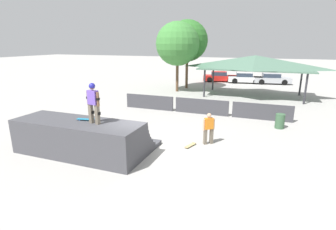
# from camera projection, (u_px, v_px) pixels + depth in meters

# --- Properties ---
(ground_plane) EXTENTS (160.00, 160.00, 0.00)m
(ground_plane) POSITION_uv_depth(u_px,v_px,m) (145.00, 152.00, 11.90)
(ground_plane) COLOR #A3A09B
(quarter_pipe_ramp) EXTENTS (5.86, 3.43, 1.54)m
(quarter_pipe_ramp) POSITION_uv_depth(u_px,v_px,m) (83.00, 138.00, 11.77)
(quarter_pipe_ramp) COLOR #424247
(quarter_pipe_ramp) RESTS_ON ground
(skater_on_deck) EXTENTS (0.74, 0.29, 1.71)m
(skater_on_deck) POSITION_uv_depth(u_px,v_px,m) (93.00, 101.00, 10.73)
(skater_on_deck) COLOR #6B6051
(skater_on_deck) RESTS_ON quarter_pipe_ramp
(skateboard_on_deck) EXTENTS (0.81, 0.34, 0.09)m
(skateboard_on_deck) POSITION_uv_depth(u_px,v_px,m) (86.00, 119.00, 11.39)
(skateboard_on_deck) COLOR blue
(skateboard_on_deck) RESTS_ON quarter_pipe_ramp
(bystander_walking) EXTENTS (0.55, 0.47, 1.56)m
(bystander_walking) POSITION_uv_depth(u_px,v_px,m) (209.00, 127.00, 12.68)
(bystander_walking) COLOR #6B6051
(bystander_walking) RESTS_ON ground
(skateboard_on_ground) EXTENTS (0.43, 0.79, 0.09)m
(skateboard_on_ground) POSITION_uv_depth(u_px,v_px,m) (190.00, 145.00, 12.58)
(skateboard_on_ground) COLOR green
(skateboard_on_ground) RESTS_ON ground
(barrier_fence) EXTENTS (11.71, 0.12, 1.05)m
(barrier_fence) POSITION_uv_depth(u_px,v_px,m) (201.00, 107.00, 18.19)
(barrier_fence) COLOR #3D3D42
(barrier_fence) RESTS_ON ground
(pavilion_shelter) EXTENTS (9.71, 4.58, 3.73)m
(pavilion_shelter) POSITION_uv_depth(u_px,v_px,m) (255.00, 62.00, 23.58)
(pavilion_shelter) COLOR #2D2D33
(pavilion_shelter) RESTS_ON ground
(tree_beside_pavilion) EXTENTS (4.27, 4.27, 6.84)m
(tree_beside_pavilion) POSITION_uv_depth(u_px,v_px,m) (177.00, 44.00, 25.58)
(tree_beside_pavilion) COLOR brown
(tree_beside_pavilion) RESTS_ON ground
(tree_far_back) EXTENTS (4.28, 4.28, 7.14)m
(tree_far_back) POSITION_uv_depth(u_px,v_px,m) (187.00, 41.00, 27.37)
(tree_far_back) COLOR brown
(tree_far_back) RESTS_ON ground
(trash_bin) EXTENTS (0.52, 0.52, 0.85)m
(trash_bin) POSITION_uv_depth(u_px,v_px,m) (280.00, 121.00, 15.15)
(trash_bin) COLOR #385B3D
(trash_bin) RESTS_ON ground
(parked_car_red) EXTENTS (4.35, 2.41, 1.27)m
(parked_car_red) POSITION_uv_depth(u_px,v_px,m) (220.00, 77.00, 33.35)
(parked_car_red) COLOR red
(parked_car_red) RESTS_ON ground
(parked_car_white) EXTENTS (4.26, 2.37, 1.27)m
(parked_car_white) POSITION_uv_depth(u_px,v_px,m) (245.00, 78.00, 32.25)
(parked_car_white) COLOR silver
(parked_car_white) RESTS_ON ground
(parked_car_silver) EXTENTS (4.45, 2.40, 1.27)m
(parked_car_silver) POSITION_uv_depth(u_px,v_px,m) (272.00, 79.00, 31.49)
(parked_car_silver) COLOR #A8AAAF
(parked_car_silver) RESTS_ON ground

